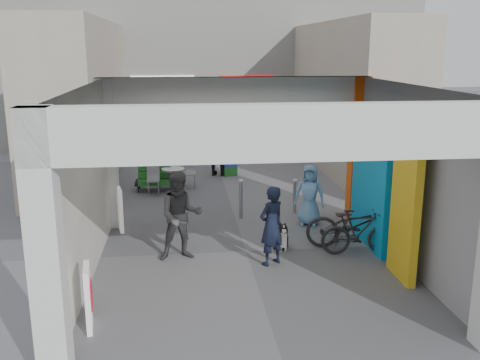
{
  "coord_description": "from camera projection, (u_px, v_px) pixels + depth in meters",
  "views": [
    {
      "loc": [
        -1.29,
        -10.44,
        4.16
      ],
      "look_at": [
        -0.02,
        1.0,
        1.3
      ],
      "focal_mm": 40.0,
      "sensor_mm": 36.0,
      "label": 1
    }
  ],
  "objects": [
    {
      "name": "ground",
      "position": [
        246.0,
        251.0,
        11.21
      ],
      "size": [
        90.0,
        90.0,
        0.0
      ],
      "primitive_type": "plane",
      "color": "slate",
      "rests_on": "ground"
    },
    {
      "name": "arcade_canopy",
      "position": [
        281.0,
        150.0,
        9.92
      ],
      "size": [
        6.4,
        6.45,
        6.4
      ],
      "color": "silver",
      "rests_on": "ground"
    },
    {
      "name": "far_building",
      "position": [
        208.0,
        51.0,
        23.74
      ],
      "size": [
        18.0,
        4.08,
        8.0
      ],
      "color": "silver",
      "rests_on": "ground"
    },
    {
      "name": "plaza_bldg_left",
      "position": [
        81.0,
        100.0,
        17.36
      ],
      "size": [
        2.0,
        9.0,
        5.0
      ],
      "primitive_type": "cube",
      "color": "#A69989",
      "rests_on": "ground"
    },
    {
      "name": "plaza_bldg_right",
      "position": [
        350.0,
        97.0,
        18.32
      ],
      "size": [
        2.0,
        9.0,
        5.0
      ],
      "primitive_type": "cube",
      "color": "#A69989",
      "rests_on": "ground"
    },
    {
      "name": "bollard_left",
      "position": [
        174.0,
        199.0,
        13.38
      ],
      "size": [
        0.09,
        0.09,
        0.96
      ],
      "primitive_type": "cylinder",
      "color": "gray",
      "rests_on": "ground"
    },
    {
      "name": "bollard_center",
      "position": [
        241.0,
        199.0,
        13.28
      ],
      "size": [
        0.09,
        0.09,
        0.97
      ],
      "primitive_type": "cylinder",
      "color": "gray",
      "rests_on": "ground"
    },
    {
      "name": "bollard_right",
      "position": [
        295.0,
        197.0,
        13.74
      ],
      "size": [
        0.09,
        0.09,
        0.86
      ],
      "primitive_type": "cylinder",
      "color": "gray",
      "rests_on": "ground"
    },
    {
      "name": "advert_board_near",
      "position": [
        88.0,
        297.0,
        8.04
      ],
      "size": [
        0.16,
        0.56,
        1.0
      ],
      "rotation": [
        0.0,
        0.0,
        0.14
      ],
      "color": "white",
      "rests_on": "ground"
    },
    {
      "name": "advert_board_far",
      "position": [
        120.0,
        209.0,
        12.42
      ],
      "size": [
        0.19,
        0.55,
        1.0
      ],
      "rotation": [
        0.0,
        0.0,
        0.21
      ],
      "color": "white",
      "rests_on": "ground"
    },
    {
      "name": "cafe_set",
      "position": [
        170.0,
        180.0,
        15.95
      ],
      "size": [
        1.43,
        1.15,
        0.86
      ],
      "rotation": [
        0.0,
        0.0,
        -0.04
      ],
      "color": "#98999D",
      "rests_on": "ground"
    },
    {
      "name": "produce_stand",
      "position": [
        155.0,
        180.0,
        15.96
      ],
      "size": [
        1.16,
        0.63,
        0.76
      ],
      "rotation": [
        0.0,
        0.0,
        -0.21
      ],
      "color": "black",
      "rests_on": "ground"
    },
    {
      "name": "crate_stack",
      "position": [
        229.0,
        167.0,
        17.86
      ],
      "size": [
        0.53,
        0.46,
        0.56
      ],
      "rotation": [
        0.0,
        0.0,
        0.27
      ],
      "color": "#1C5E1B",
      "rests_on": "ground"
    },
    {
      "name": "border_collie",
      "position": [
        282.0,
        238.0,
        11.27
      ],
      "size": [
        0.23,
        0.44,
        0.61
      ],
      "rotation": [
        0.0,
        0.0,
        -0.43
      ],
      "color": "black",
      "rests_on": "ground"
    },
    {
      "name": "man_with_dog",
      "position": [
        271.0,
        226.0,
        10.37
      ],
      "size": [
        0.69,
        0.64,
        1.59
      ],
      "primitive_type": "imported",
      "rotation": [
        0.0,
        0.0,
        3.74
      ],
      "color": "black",
      "rests_on": "ground"
    },
    {
      "name": "man_back_turned",
      "position": [
        181.0,
        216.0,
        10.63
      ],
      "size": [
        0.95,
        0.77,
        1.81
      ],
      "primitive_type": "imported",
      "rotation": [
        0.0,
        0.0,
        0.1
      ],
      "color": "#3F3F42",
      "rests_on": "ground"
    },
    {
      "name": "man_elderly",
      "position": [
        309.0,
        195.0,
        12.74
      ],
      "size": [
        0.84,
        0.69,
        1.48
      ],
      "primitive_type": "imported",
      "rotation": [
        0.0,
        0.0,
        -0.34
      ],
      "color": "#6291BF",
      "rests_on": "ground"
    },
    {
      "name": "man_crates",
      "position": [
        218.0,
        146.0,
        17.62
      ],
      "size": [
        1.26,
        0.8,
        2.0
      ],
      "primitive_type": "imported",
      "rotation": [
        0.0,
        0.0,
        2.85
      ],
      "color": "black",
      "rests_on": "ground"
    },
    {
      "name": "bicycle_front",
      "position": [
        354.0,
        224.0,
        11.28
      ],
      "size": [
        2.12,
        1.08,
        1.06
      ],
      "primitive_type": "imported",
      "rotation": [
        0.0,
        0.0,
        1.38
      ],
      "color": "black",
      "rests_on": "ground"
    },
    {
      "name": "bicycle_rear",
      "position": [
        359.0,
        232.0,
        10.97
      ],
      "size": [
        1.61,
        0.5,
        0.96
      ],
      "primitive_type": "imported",
      "rotation": [
        0.0,
        0.0,
        1.54
      ],
      "color": "black",
      "rests_on": "ground"
    },
    {
      "name": "white_van",
      "position": [
        260.0,
        136.0,
        22.0
      ],
      "size": [
        3.97,
        2.71,
        1.25
      ],
      "primitive_type": "imported",
      "rotation": [
        0.0,
        0.0,
        1.94
      ],
      "color": "silver",
      "rests_on": "ground"
    }
  ]
}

